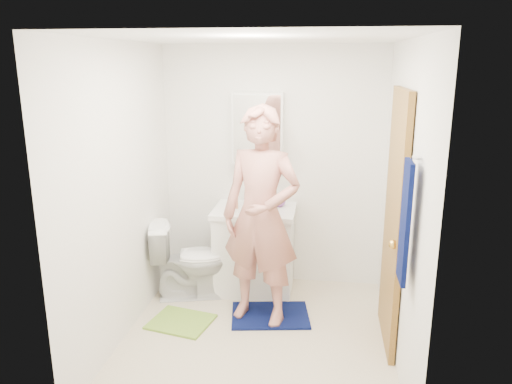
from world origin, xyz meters
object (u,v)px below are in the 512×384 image
vanity_cabinet (254,252)px  toilet (190,260)px  medicine_cabinet (258,129)px  soap_dispenser (234,199)px  toothbrush_cup (279,201)px  towel (405,223)px  man (261,217)px

vanity_cabinet → toilet: (-0.59, -0.23, -0.02)m
medicine_cabinet → toilet: medicine_cabinet is taller
vanity_cabinet → soap_dispenser: bearing=-176.7°
toilet → toothbrush_cup: 1.04m
towel → vanity_cabinet: bearing=128.5°
vanity_cabinet → medicine_cabinet: medicine_cabinet is taller
toothbrush_cup → towel: bearing=-59.3°
medicine_cabinet → man: medicine_cabinet is taller
vanity_cabinet → soap_dispenser: (-0.20, -0.01, 0.54)m
medicine_cabinet → toothbrush_cup: (0.23, -0.12, -0.70)m
toilet → man: size_ratio=0.40×
vanity_cabinet → toothbrush_cup: size_ratio=6.26×
vanity_cabinet → toothbrush_cup: (0.23, 0.11, 0.50)m
towel → man: 1.39m
vanity_cabinet → medicine_cabinet: bearing=90.0°
soap_dispenser → man: 0.68m
towel → man: size_ratio=0.42×
medicine_cabinet → soap_dispenser: 0.73m
vanity_cabinet → man: bearing=-76.7°
soap_dispenser → towel: bearing=-46.8°
vanity_cabinet → man: man is taller
medicine_cabinet → man: 1.05m
medicine_cabinet → soap_dispenser: (-0.20, -0.24, -0.66)m
man → soap_dispenser: bearing=134.8°
soap_dispenser → man: man is taller
toothbrush_cup → man: (-0.09, -0.71, 0.06)m
towel → toothbrush_cup: bearing=120.7°
toothbrush_cup → man: bearing=-97.3°
towel → man: (-1.04, 0.88, -0.29)m
vanity_cabinet → man: 0.84m
toilet → soap_dispenser: soap_dispenser is taller
towel → soap_dispenser: 2.04m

